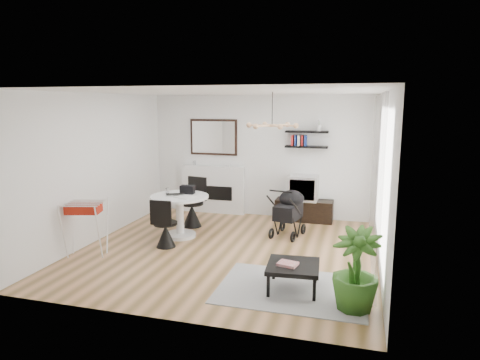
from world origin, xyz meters
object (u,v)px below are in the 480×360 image
(drying_rack, at_px, (86,228))
(tv_console, at_px, (304,210))
(coffee_table, at_px, (293,267))
(crt_tv, at_px, (304,188))
(dining_table, at_px, (180,210))
(stroller, at_px, (289,214))
(potted_plant, at_px, (356,270))
(fireplace, at_px, (213,183))

(drying_rack, bearing_deg, tv_console, 29.37)
(tv_console, bearing_deg, drying_rack, -135.50)
(coffee_table, bearing_deg, drying_rack, 173.44)
(crt_tv, relative_size, drying_rack, 0.67)
(tv_console, relative_size, drying_rack, 1.33)
(dining_table, relative_size, stroller, 1.13)
(stroller, bearing_deg, crt_tv, 95.94)
(tv_console, relative_size, dining_table, 1.12)
(dining_table, relative_size, potted_plant, 1.06)
(dining_table, height_order, coffee_table, dining_table)
(fireplace, distance_m, stroller, 2.37)
(crt_tv, height_order, stroller, crt_tv)
(fireplace, height_order, crt_tv, fireplace)
(drying_rack, bearing_deg, fireplace, 56.77)
(dining_table, distance_m, stroller, 2.09)
(dining_table, distance_m, potted_plant, 3.89)
(drying_rack, distance_m, potted_plant, 4.40)
(dining_table, relative_size, coffee_table, 1.47)
(potted_plant, bearing_deg, crt_tv, 106.34)
(fireplace, distance_m, potted_plant, 5.21)
(drying_rack, bearing_deg, potted_plant, -25.05)
(fireplace, height_order, tv_console, fireplace)
(dining_table, bearing_deg, crt_tv, 40.12)
(fireplace, relative_size, tv_console, 1.76)
(drying_rack, bearing_deg, coffee_table, -21.69)
(fireplace, relative_size, drying_rack, 2.34)
(potted_plant, bearing_deg, stroller, 114.52)
(drying_rack, relative_size, coffee_table, 1.24)
(stroller, distance_m, coffee_table, 2.48)
(dining_table, xyz_separation_m, potted_plant, (3.25, -2.14, -0.01))
(drying_rack, xyz_separation_m, coffee_table, (3.52, -0.40, -0.16))
(tv_console, xyz_separation_m, drying_rack, (-3.21, -3.16, 0.26))
(crt_tv, distance_m, dining_table, 2.76)
(drying_rack, bearing_deg, dining_table, 36.76)
(dining_table, xyz_separation_m, stroller, (1.98, 0.65, -0.11))
(drying_rack, xyz_separation_m, stroller, (3.06, 2.03, -0.07))
(dining_table, height_order, potted_plant, potted_plant)
(drying_rack, height_order, coffee_table, drying_rack)
(drying_rack, distance_m, stroller, 3.67)
(coffee_table, bearing_deg, stroller, 100.65)
(fireplace, xyz_separation_m, coffee_table, (2.44, -3.71, -0.36))
(dining_table, bearing_deg, drying_rack, -128.11)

